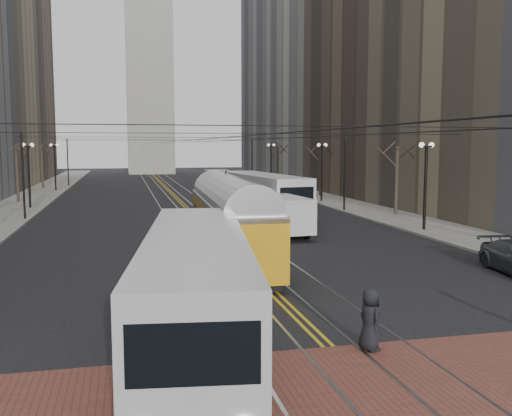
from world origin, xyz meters
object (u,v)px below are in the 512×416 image
sedan_grey (303,199)px  pedestrian_a (370,319)px  transit_bus (196,290)px  rear_bus (263,196)px  cargo_van (283,216)px  sedan_silver (258,201)px  streetcar (230,228)px

sedan_grey → pedestrian_a: size_ratio=2.59×
transit_bus → sedan_grey: transit_bus is taller
rear_bus → cargo_van: 8.90m
pedestrian_a → sedan_grey: bearing=-27.3°
sedan_silver → pedestrian_a: bearing=-90.0°
cargo_van → pedestrian_a: size_ratio=3.25×
rear_bus → cargo_van: (-0.88, -8.85, -0.46)m
cargo_van → sedan_grey: (6.38, 15.56, -0.48)m
streetcar → sedan_grey: bearing=66.2°
cargo_van → sedan_silver: cargo_van is taller
rear_bus → cargo_van: rear_bus is taller
sedan_grey → pedestrian_a: 36.72m
rear_bus → sedan_grey: size_ratio=2.92×
rear_bus → sedan_silver: 6.10m
transit_bus → streetcar: (3.11, 11.50, 0.01)m
streetcar → sedan_silver: (6.57, 21.67, -0.90)m
sedan_silver → pedestrian_a: size_ratio=2.50×
transit_bus → cargo_van: transit_bus is taller
sedan_grey → sedan_silver: (-4.43, -0.79, -0.05)m
transit_bus → cargo_van: size_ratio=2.28×
sedan_grey → sedan_silver: sedan_grey is taller
transit_bus → pedestrian_a: 4.92m
rear_bus → transit_bus: bearing=-114.2°
streetcar → cargo_van: 8.32m
streetcar → rear_bus: rear_bus is taller
streetcar → pedestrian_a: (1.51, -13.00, -0.74)m
sedan_grey → streetcar: bearing=-108.6°
rear_bus → cargo_van: size_ratio=2.32×
transit_bus → sedan_silver: 34.57m
transit_bus → rear_bus: bearing=80.0°
cargo_van → pedestrian_a: bearing=-103.8°
rear_bus → sedan_grey: bearing=44.0°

